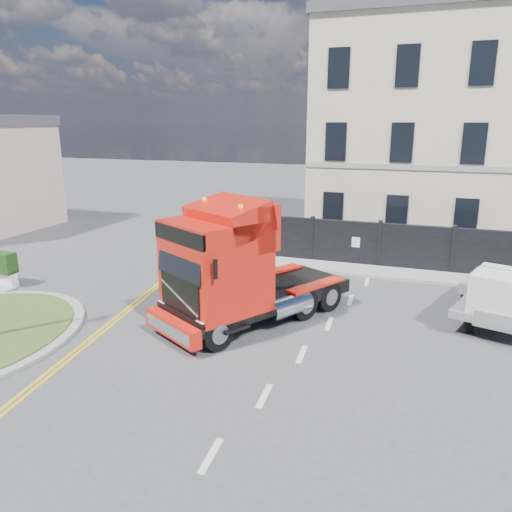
% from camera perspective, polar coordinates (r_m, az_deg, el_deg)
% --- Properties ---
extents(ground, '(120.00, 120.00, 0.00)m').
position_cam_1_polar(ground, '(15.39, -5.21, -8.89)').
color(ground, '#424244').
rests_on(ground, ground).
extents(hoarding_fence, '(18.80, 0.25, 2.00)m').
position_cam_1_polar(hoarding_fence, '(22.37, 20.40, 0.61)').
color(hoarding_fence, black).
rests_on(hoarding_fence, ground).
extents(georgian_building, '(12.30, 10.30, 12.80)m').
position_cam_1_polar(georgian_building, '(29.24, 20.10, 13.34)').
color(georgian_building, beige).
rests_on(georgian_building, ground).
extents(pavement_far, '(20.00, 1.60, 0.12)m').
position_cam_1_polar(pavement_far, '(21.74, 18.73, -2.22)').
color(pavement_far, gray).
rests_on(pavement_far, ground).
extents(truck, '(5.39, 6.89, 3.93)m').
position_cam_1_polar(truck, '(15.35, -2.68, -1.89)').
color(truck, black).
rests_on(truck, ground).
extents(flatbed_pickup, '(3.19, 5.10, 1.95)m').
position_cam_1_polar(flatbed_pickup, '(17.10, 26.51, -4.21)').
color(flatbed_pickup, gray).
rests_on(flatbed_pickup, ground).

